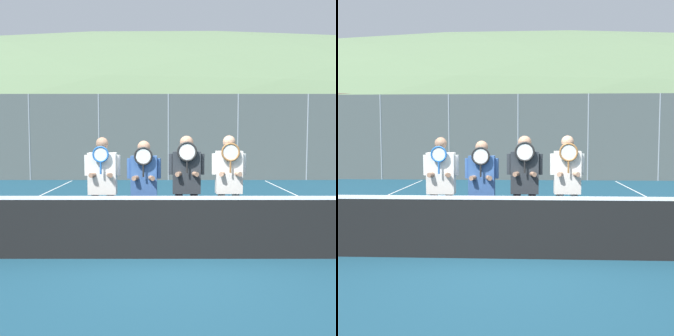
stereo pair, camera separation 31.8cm
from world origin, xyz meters
The scene contains 12 objects.
ground_plane centered at (0.00, 0.00, 0.00)m, with size 120.00×120.00×0.00m, color navy.
hill_distant centered at (0.00, 49.75, 0.00)m, with size 131.02×72.79×25.48m.
clubhouse_building centered at (-0.05, 18.50, 2.06)m, with size 19.18×5.50×4.08m.
fence_back centered at (0.00, 11.32, 1.79)m, with size 17.41×0.06×3.58m.
tennis_net centered at (0.00, 0.00, 0.49)m, with size 10.70×0.09×1.05m.
player_leftmost centered at (-1.11, 0.77, 1.08)m, with size 0.60×0.34×1.83m.
player_center_left centered at (-0.41, 0.64, 1.04)m, with size 0.56×0.34×1.77m.
player_center_right centered at (0.29, 0.76, 1.11)m, with size 0.60×0.34×1.85m.
player_rightmost centered at (1.00, 0.77, 1.10)m, with size 0.57×0.34×1.86m.
car_far_left centered at (-5.01, 14.01, 0.86)m, with size 4.23×2.05×1.67m.
car_left_of_center centered at (-0.46, 14.04, 0.86)m, with size 4.04×2.08×1.66m.
car_center centered at (4.13, 14.17, 0.95)m, with size 4.33×1.99×1.89m.
Camera 2 is at (0.30, -6.21, 1.85)m, focal length 45.00 mm.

